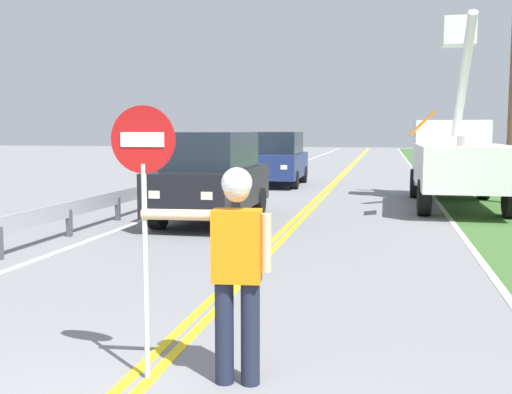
{
  "coord_description": "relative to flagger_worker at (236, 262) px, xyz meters",
  "views": [
    {
      "loc": [
        2.02,
        -2.67,
        2.12
      ],
      "look_at": [
        0.26,
        5.61,
        1.2
      ],
      "focal_mm": 42.56,
      "sensor_mm": 36.0,
      "label": 1
    }
  ],
  "objects": [
    {
      "name": "oncoming_suv_second",
      "position": [
        -2.92,
        18.77,
        0.01
      ],
      "size": [
        1.99,
        4.64,
        2.1
      ],
      "color": "navy",
      "rests_on": "ground"
    },
    {
      "name": "centerline_yellow_right",
      "position": [
        -0.74,
        17.89,
        -1.04
      ],
      "size": [
        0.11,
        110.0,
        0.01
      ],
      "primitive_type": "cube",
      "color": "yellow",
      "rests_on": "ground"
    },
    {
      "name": "edge_line_left",
      "position": [
        -4.43,
        17.89,
        -1.04
      ],
      "size": [
        0.12,
        110.0,
        0.01
      ],
      "primitive_type": "cube",
      "color": "silver",
      "rests_on": "ground"
    },
    {
      "name": "edge_line_right",
      "position": [
        2.77,
        17.89,
        -1.04
      ],
      "size": [
        0.12,
        110.0,
        0.01
      ],
      "primitive_type": "cube",
      "color": "silver",
      "rests_on": "ground"
    },
    {
      "name": "oncoming_suv_nearest",
      "position": [
        -2.8,
        8.97,
        0.01
      ],
      "size": [
        1.92,
        4.61,
        2.1
      ],
      "color": "black",
      "rests_on": "ground"
    },
    {
      "name": "guardrail_left_shoulder",
      "position": [
        -5.03,
        12.0,
        -0.53
      ],
      "size": [
        0.1,
        32.0,
        0.71
      ],
      "color": "#9EA0A3",
      "rests_on": "ground"
    },
    {
      "name": "flagger_worker",
      "position": [
        0.0,
        0.0,
        0.0
      ],
      "size": [
        1.08,
        0.28,
        1.83
      ],
      "color": "#1E2338",
      "rests_on": "ground"
    },
    {
      "name": "utility_bucket_truck",
      "position": [
        3.2,
        13.49,
        0.37
      ],
      "size": [
        2.67,
        6.81,
        5.4
      ],
      "color": "white",
      "rests_on": "ground"
    },
    {
      "name": "centerline_yellow_left",
      "position": [
        -0.92,
        17.89,
        -1.04
      ],
      "size": [
        0.11,
        110.0,
        0.01
      ],
      "primitive_type": "cube",
      "color": "yellow",
      "rests_on": "ground"
    },
    {
      "name": "stop_sign_paddle",
      "position": [
        -0.77,
        -0.07,
        0.66
      ],
      "size": [
        0.56,
        0.04,
        2.33
      ],
      "color": "silver",
      "rests_on": "ground"
    }
  ]
}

